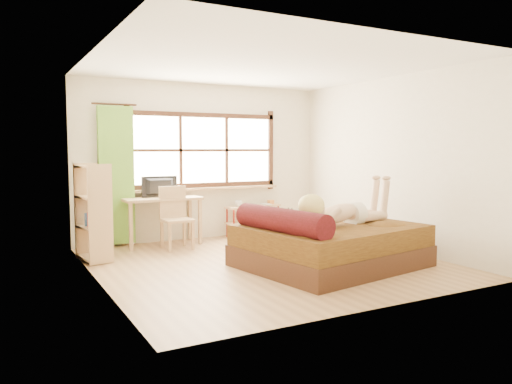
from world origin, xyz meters
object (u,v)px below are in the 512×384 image
bed (328,244)px  woman (343,200)px  bookshelf (93,212)px  pipe_shelf (254,213)px  kitten (281,218)px  desk (162,204)px  chair (175,214)px

bed → woman: bearing=-20.7°
woman → bookshelf: 3.46m
pipe_shelf → bookshelf: (-2.98, -0.82, 0.29)m
bed → kitten: (-0.67, 0.11, 0.39)m
woman → desk: woman is taller
desk → chair: size_ratio=1.28×
desk → pipe_shelf: size_ratio=1.13×
woman → kitten: woman is taller
kitten → woman: bearing=-19.1°
bed → desk: bearing=111.4°
bed → pipe_shelf: bed is taller
kitten → bookshelf: bearing=130.8°
bed → pipe_shelf: 2.65m
pipe_shelf → desk: bearing=175.9°
kitten → bookshelf: (-2.04, 1.70, 0.00)m
bookshelf → bed: bearing=-43.3°
kitten → desk: size_ratio=0.27×
bed → chair: size_ratio=2.54×
desk → pipe_shelf: 1.80m
bed → bookshelf: (-2.71, 1.81, 0.39)m
woman → kitten: bearing=160.9°
bed → desk: size_ratio=1.98×
woman → pipe_shelf: 2.72m
bed → pipe_shelf: (0.28, 2.64, 0.10)m
woman → desk: (-1.70, 2.56, -0.21)m
woman → bookshelf: size_ratio=1.15×
bed → kitten: bearing=161.3°
bed → woman: size_ratio=1.60×
woman → bookshelf: (-2.91, 1.85, -0.20)m
bed → chair: 2.58m
bed → chair: chair is taller
pipe_shelf → bookshelf: 3.11m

